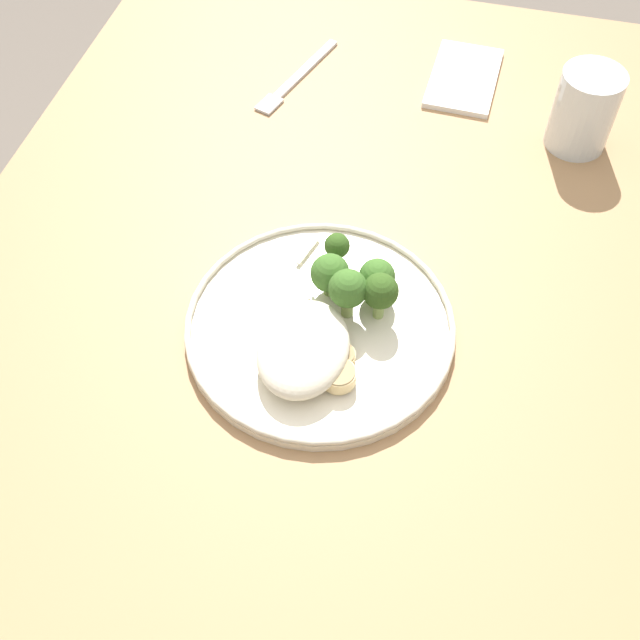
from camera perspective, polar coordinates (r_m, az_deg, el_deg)
The scene contains 19 objects.
ground at distance 1.51m, azimuth 1.58°, elevation -18.74°, with size 6.00×6.00×0.00m, color #665B51.
wooden_dining_table at distance 0.90m, azimuth 2.53°, elevation -6.05°, with size 1.40×1.00×0.74m.
dinner_plate at distance 0.85m, azimuth 0.00°, elevation -0.46°, with size 0.29×0.29×0.02m.
noodle_bed at distance 0.81m, azimuth -1.21°, elevation -2.08°, with size 0.12×0.09×0.04m.
seared_scallop_rear_pale at distance 0.81m, azimuth 1.57°, elevation -2.64°, with size 0.03×0.03×0.01m.
seared_scallop_half_hidden at distance 0.81m, azimuth -0.73°, elevation -3.62°, with size 0.02×0.02×0.01m.
seared_scallop_tiny_bay at distance 0.80m, azimuth 1.35°, elevation -4.02°, with size 0.04×0.04×0.02m.
seared_scallop_left_edge at distance 0.82m, azimuth -0.91°, elevation -1.52°, with size 0.03×0.03×0.02m.
broccoli_floret_beside_noodles at distance 0.83m, azimuth 2.03°, elevation 2.20°, with size 0.04×0.04×0.06m.
broccoli_floret_center_pile at distance 0.85m, azimuth 4.41°, elevation 3.02°, with size 0.04×0.04×0.05m.
broccoli_floret_front_edge at distance 0.85m, azimuth 0.72°, elevation 3.35°, with size 0.04×0.04×0.05m.
broccoli_floret_left_leaning at distance 0.88m, azimuth 1.23°, elevation 5.28°, with size 0.03×0.03×0.04m.
broccoli_floret_rear_charred at distance 0.83m, azimuth 4.35°, elevation 2.01°, with size 0.04×0.04×0.06m.
onion_sliver_short_strip at distance 0.87m, azimuth 4.06°, elevation 2.08°, with size 0.04×0.01×0.00m, color silver.
onion_sliver_pale_crescent at distance 0.86m, azimuth -0.15°, elevation 0.98°, with size 0.04×0.01×0.00m, color silver.
onion_sliver_curled_piece at distance 0.91m, azimuth -0.87°, elevation 5.04°, with size 0.05×0.01×0.00m, color silver.
water_glass at distance 1.08m, azimuth 18.36°, elevation 13.84°, with size 0.08×0.08×0.11m.
dinner_fork at distance 1.16m, azimuth -1.73°, elevation 16.99°, with size 0.18×0.08×0.00m.
folded_napkin at distance 1.18m, azimuth 10.31°, elevation 16.76°, with size 0.15×0.09×0.01m, color white.
Camera 1 is at (-0.45, -0.07, 1.44)m, focal length 44.51 mm.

